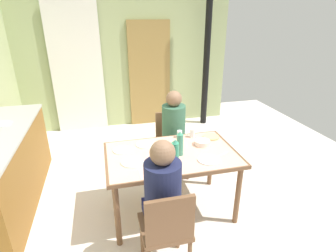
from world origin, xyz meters
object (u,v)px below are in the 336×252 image
(chair_far_diner, at_px, (171,140))
(water_bottle_green_near, at_px, (175,155))
(kitchen_counter, at_px, (4,171))
(person_far_diner, at_px, (174,124))
(chair_near_diner, at_px, (167,228))
(dining_table, at_px, (171,159))
(water_bottle_green_far, at_px, (180,144))
(serving_bowl_center, at_px, (202,143))
(person_near_diner, at_px, (163,189))

(chair_far_diner, xyz_separation_m, water_bottle_green_near, (-0.25, -1.10, 0.38))
(kitchen_counter, height_order, chair_far_diner, kitchen_counter)
(person_far_diner, bearing_deg, chair_near_diner, 72.50)
(kitchen_counter, relative_size, chair_near_diner, 2.35)
(dining_table, distance_m, water_bottle_green_far, 0.22)
(person_far_diner, xyz_separation_m, serving_bowl_center, (0.18, -0.55, -0.02))
(kitchen_counter, distance_m, person_far_diner, 2.05)
(person_near_diner, bearing_deg, chair_far_diner, 72.50)
(chair_far_diner, height_order, person_near_diner, person_near_diner)
(kitchen_counter, bearing_deg, dining_table, -17.30)
(serving_bowl_center, bearing_deg, chair_near_diner, -125.39)
(kitchen_counter, height_order, dining_table, kitchen_counter)
(dining_table, distance_m, chair_near_diner, 0.84)
(kitchen_counter, bearing_deg, water_bottle_green_near, -26.35)
(kitchen_counter, distance_m, water_bottle_green_far, 2.03)
(kitchen_counter, relative_size, dining_table, 1.49)
(serving_bowl_center, bearing_deg, water_bottle_green_far, -153.42)
(dining_table, xyz_separation_m, chair_far_diner, (0.21, 0.79, -0.16))
(person_near_diner, xyz_separation_m, water_bottle_green_near, (0.20, 0.34, 0.10))
(dining_table, height_order, person_near_diner, person_near_diner)
(chair_near_diner, height_order, chair_far_diner, same)
(person_far_diner, height_order, serving_bowl_center, person_far_diner)
(chair_near_diner, distance_m, water_bottle_green_far, 0.88)
(kitchen_counter, bearing_deg, serving_bowl_center, -11.83)
(chair_near_diner, height_order, water_bottle_green_near, water_bottle_green_near)
(dining_table, distance_m, person_far_diner, 0.69)
(dining_table, height_order, serving_bowl_center, serving_bowl_center)
(person_near_diner, relative_size, person_far_diner, 1.00)
(serving_bowl_center, bearing_deg, person_near_diner, -130.00)
(kitchen_counter, bearing_deg, chair_near_diner, -40.83)
(kitchen_counter, relative_size, water_bottle_green_far, 7.72)
(chair_far_diner, height_order, water_bottle_green_far, water_bottle_green_far)
(water_bottle_green_near, bearing_deg, person_near_diner, -120.34)
(chair_far_diner, distance_m, person_near_diner, 1.53)
(kitchen_counter, xyz_separation_m, water_bottle_green_near, (1.76, -0.87, 0.43))
(kitchen_counter, height_order, person_near_diner, person_near_diner)
(person_near_diner, bearing_deg, dining_table, 69.13)
(kitchen_counter, xyz_separation_m, chair_near_diner, (1.56, -1.35, 0.05))
(person_far_diner, bearing_deg, serving_bowl_center, 108.21)
(chair_near_diner, relative_size, person_near_diner, 1.13)
(person_near_diner, xyz_separation_m, water_bottle_green_far, (0.32, 0.60, 0.08))
(chair_near_diner, bearing_deg, person_far_diner, 72.50)
(water_bottle_green_near, relative_size, water_bottle_green_far, 1.17)
(water_bottle_green_near, relative_size, serving_bowl_center, 1.83)
(water_bottle_green_near, bearing_deg, kitchen_counter, 153.65)
(chair_far_diner, height_order, water_bottle_green_near, water_bottle_green_near)
(person_near_diner, height_order, serving_bowl_center, person_near_diner)
(person_near_diner, distance_m, serving_bowl_center, 0.98)
(chair_far_diner, xyz_separation_m, water_bottle_green_far, (-0.13, -0.84, 0.36))
(kitchen_counter, xyz_separation_m, person_near_diner, (1.56, -1.21, 0.33))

